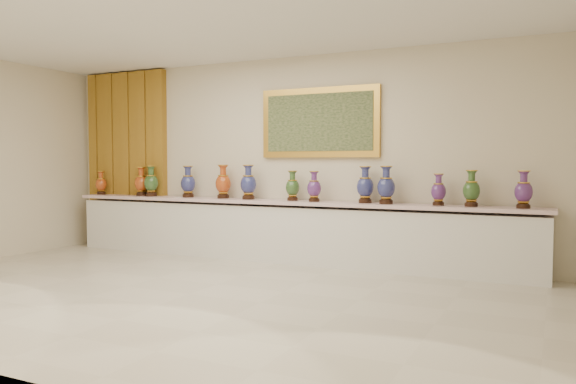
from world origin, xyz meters
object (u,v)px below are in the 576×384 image
Objects in this scene: vase_0 at (101,184)px; vase_1 at (141,183)px; counter at (281,232)px; vase_2 at (151,183)px.

vase_0 is 0.84× the size of vase_1.
vase_2 is (-2.35, -0.03, 0.69)m from counter.
vase_2 is (0.22, -0.02, 0.01)m from vase_1.
vase_0 is (-3.45, -0.02, 0.64)m from counter.
vase_2 is at bearing -0.95° from vase_0.
vase_0 is at bearing -179.74° from counter.
vase_0 is 1.10m from vase_2.
vase_2 reaches higher than vase_1.
counter is at bearing 0.26° from vase_0.
vase_1 is at bearing 173.67° from vase_2.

